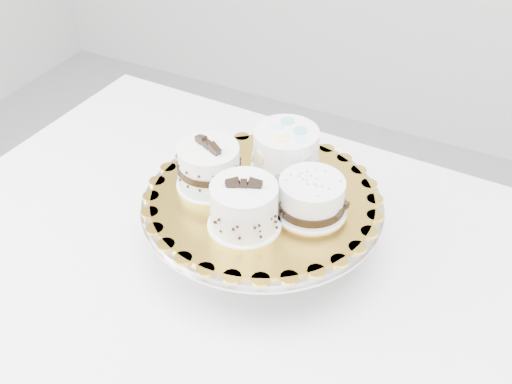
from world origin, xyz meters
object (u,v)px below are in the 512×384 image
at_px(cake_stand, 262,215).
at_px(cake_dots, 286,151).
at_px(cake_banded, 209,168).
at_px(table, 261,289).
at_px(cake_swirl, 244,207).
at_px(cake_ribbon, 312,198).
at_px(cake_board, 262,198).

height_order(cake_stand, cake_dots, cake_dots).
distance_m(cake_stand, cake_banded, 0.12).
bearing_deg(cake_banded, table, 13.79).
distance_m(table, cake_banded, 0.25).
distance_m(cake_swirl, cake_dots, 0.16).
xyz_separation_m(cake_banded, cake_ribbon, (0.18, 0.01, -0.01)).
distance_m(cake_stand, cake_swirl, 0.11).
height_order(cake_stand, cake_swirl, cake_swirl).
relative_size(cake_stand, cake_swirl, 2.93).
relative_size(cake_stand, cake_banded, 3.02).
distance_m(cake_stand, cake_dots, 0.12).
bearing_deg(cake_ribbon, cake_dots, 140.42).
bearing_deg(cake_banded, cake_stand, 28.69).
relative_size(table, cake_ribbon, 10.52).
height_order(cake_board, cake_banded, cake_banded).
bearing_deg(cake_stand, cake_swirl, -85.57).
distance_m(table, cake_swirl, 0.23).
xyz_separation_m(cake_dots, cake_ribbon, (0.08, -0.08, -0.01)).
bearing_deg(table, cake_stand, 114.90).
bearing_deg(table, cake_banded, 172.80).
relative_size(cake_banded, cake_dots, 1.00).
bearing_deg(cake_swirl, cake_banded, 122.53).
height_order(table, cake_banded, cake_banded).
relative_size(table, cake_dots, 9.61).
bearing_deg(cake_stand, cake_ribbon, 1.91).
bearing_deg(cake_dots, cake_swirl, -80.48).
relative_size(table, cake_stand, 3.18).
relative_size(cake_swirl, cake_ribbon, 1.13).
bearing_deg(cake_ribbon, cake_swirl, -131.18).
xyz_separation_m(cake_stand, cake_swirl, (0.01, -0.07, 0.07)).
distance_m(cake_board, cake_dots, 0.09).
bearing_deg(cake_stand, table, -67.30).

